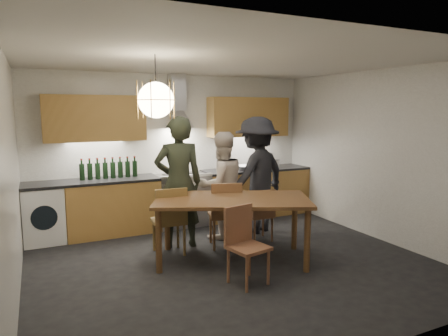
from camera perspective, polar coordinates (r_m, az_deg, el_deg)
name	(u,v)px	position (r m, az deg, el deg)	size (l,w,h in m)	color
ground	(232,262)	(5.41, 1.10, -13.30)	(5.00, 5.00, 0.00)	black
room_shell	(232,133)	(5.04, 1.16, 5.06)	(5.02, 4.52, 2.61)	white
counter_run	(183,199)	(7.01, -5.84, -4.44)	(5.00, 0.62, 0.90)	tan
range_stove	(182,200)	(7.00, -6.01, -4.53)	(0.90, 0.60, 0.92)	silver
wall_fixtures	(178,117)	(6.94, -6.52, 7.27)	(4.30, 0.54, 1.10)	#B78B46
pendant_lamp	(156,100)	(4.58, -9.69, 9.55)	(0.43, 0.43, 0.70)	black
dining_table	(232,205)	(5.27, 1.16, -5.36)	(2.24, 1.74, 0.85)	brown
chair_back_left	(170,217)	(5.53, -7.72, -6.91)	(0.46, 0.46, 0.96)	brown
chair_back_mid	(225,211)	(5.76, 0.20, -6.11)	(0.54, 0.54, 0.97)	brown
chair_back_right	(261,212)	(6.10, 5.37, -6.23)	(0.39, 0.39, 0.81)	brown
chair_front	(244,239)	(4.69, 2.83, -10.12)	(0.48, 0.48, 0.89)	brown
person_left	(179,183)	(5.79, -6.50, -2.08)	(0.69, 0.46, 1.91)	black
person_mid	(221,185)	(6.21, -0.39, -2.48)	(0.81, 0.63, 1.66)	beige
person_right	(257,175)	(6.51, 4.72, -1.00)	(1.22, 0.70, 1.89)	black
mixing_bowl	(245,167)	(7.35, 3.09, 0.07)	(0.33, 0.33, 0.08)	#B4B4B8
stock_pot	(274,164)	(7.71, 7.16, 0.63)	(0.20, 0.20, 0.14)	silver
wine_bottles	(109,168)	(6.67, -16.10, 0.01)	(0.91, 0.08, 0.33)	black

